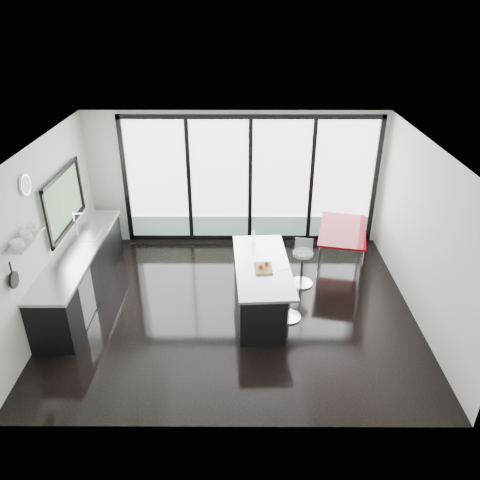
{
  "coord_description": "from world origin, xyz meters",
  "views": [
    {
      "loc": [
        0.13,
        -6.56,
        4.75
      ],
      "look_at": [
        0.1,
        0.3,
        1.15
      ],
      "focal_mm": 35.0,
      "sensor_mm": 36.0,
      "label": 1
    }
  ],
  "objects_px": {
    "bar_stool_far": "(302,268)",
    "red_table": "(341,248)",
    "bar_stool_near": "(289,301)",
    "island": "(258,286)"
  },
  "relations": [
    {
      "from": "island",
      "to": "red_table",
      "type": "distance_m",
      "value": 2.17
    },
    {
      "from": "bar_stool_far",
      "to": "red_table",
      "type": "bearing_deg",
      "value": 49.62
    },
    {
      "from": "red_table",
      "to": "bar_stool_near",
      "type": "bearing_deg",
      "value": -124.41
    },
    {
      "from": "bar_stool_far",
      "to": "red_table",
      "type": "height_order",
      "value": "red_table"
    },
    {
      "from": "red_table",
      "to": "bar_stool_far",
      "type": "bearing_deg",
      "value": -141.3
    },
    {
      "from": "bar_stool_far",
      "to": "bar_stool_near",
      "type": "bearing_deg",
      "value": -96.82
    },
    {
      "from": "island",
      "to": "bar_stool_far",
      "type": "height_order",
      "value": "island"
    },
    {
      "from": "island",
      "to": "bar_stool_near",
      "type": "height_order",
      "value": "island"
    },
    {
      "from": "bar_stool_near",
      "to": "red_table",
      "type": "height_order",
      "value": "red_table"
    },
    {
      "from": "bar_stool_far",
      "to": "island",
      "type": "bearing_deg",
      "value": -127.32
    }
  ]
}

